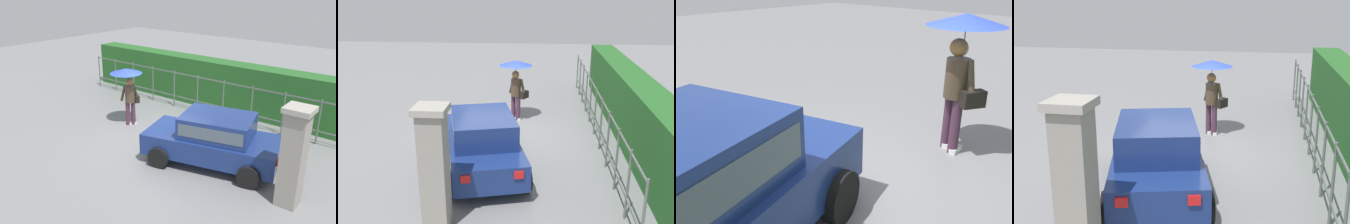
{
  "view_description": "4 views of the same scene",
  "coord_description": "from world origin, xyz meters",
  "views": [
    {
      "loc": [
        6.68,
        -7.95,
        4.96
      ],
      "look_at": [
        0.44,
        -0.18,
        1.14
      ],
      "focal_mm": 37.56,
      "sensor_mm": 36.0,
      "label": 1
    },
    {
      "loc": [
        10.74,
        1.05,
        4.42
      ],
      "look_at": [
        0.5,
        0.2,
        1.0
      ],
      "focal_mm": 40.61,
      "sensor_mm": 36.0,
      "label": 2
    },
    {
      "loc": [
        3.02,
        2.46,
        2.59
      ],
      "look_at": [
        0.23,
        -0.09,
        1.08
      ],
      "focal_mm": 37.87,
      "sensor_mm": 36.0,
      "label": 3
    },
    {
      "loc": [
        9.55,
        1.62,
        3.72
      ],
      "look_at": [
        -0.03,
        -0.17,
        1.06
      ],
      "focal_mm": 45.49,
      "sensor_mm": 36.0,
      "label": 4
    }
  ],
  "objects": [
    {
      "name": "ground_plane",
      "position": [
        0.0,
        0.0,
        0.0
      ],
      "size": [
        40.0,
        40.0,
        0.0
      ],
      "primitive_type": "plane",
      "color": "slate"
    },
    {
      "name": "car",
      "position": [
        2.13,
        -0.25,
        0.8
      ],
      "size": [
        3.99,
        2.57,
        1.48
      ],
      "rotation": [
        0.0,
        0.0,
        3.39
      ],
      "color": "navy",
      "rests_on": "ground"
    },
    {
      "name": "pedestrian",
      "position": [
        -1.77,
        0.35,
        1.55
      ],
      "size": [
        1.11,
        1.11,
        2.05
      ],
      "rotation": [
        0.0,
        0.0,
        2.6
      ],
      "color": "#47283D",
      "rests_on": "ground"
    },
    {
      "name": "gate_pillar",
      "position": [
        4.52,
        -0.8,
        1.24
      ],
      "size": [
        0.6,
        0.6,
        2.42
      ],
      "color": "gray",
      "rests_on": "ground"
    },
    {
      "name": "fence_section",
      "position": [
        -0.53,
        2.86,
        0.82
      ],
      "size": [
        11.45,
        0.05,
        1.5
      ],
      "color": "#59605B",
      "rests_on": "ground"
    }
  ]
}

